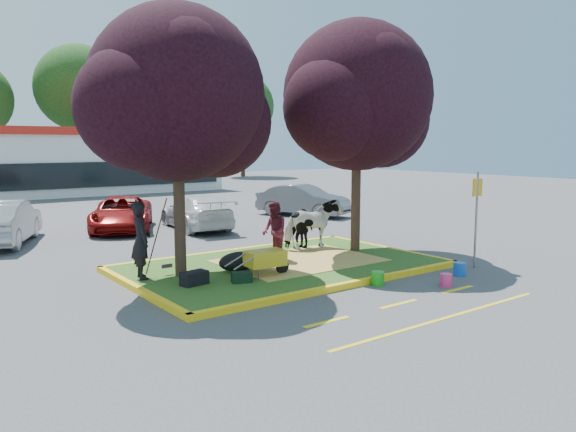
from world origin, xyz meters
TOP-DOWN VIEW (x-y plane):
  - ground at (0.00, 0.00)m, footprint 90.00×90.00m
  - median_island at (0.00, 0.00)m, footprint 8.00×5.00m
  - curb_near at (0.00, -2.58)m, footprint 8.30×0.16m
  - curb_far at (0.00, 2.58)m, footprint 8.30×0.16m
  - curb_left at (-4.08, 0.00)m, footprint 0.16×5.30m
  - curb_right at (4.08, 0.00)m, footprint 0.16×5.30m
  - straw_bedding at (0.60, 0.00)m, footprint 4.20×3.00m
  - tree_purple_left at (-2.78, 0.38)m, footprint 5.06×4.20m
  - tree_purple_right at (2.92, 0.18)m, footprint 5.30×4.40m
  - fire_lane_stripe_a at (-2.00, -4.20)m, footprint 1.10×0.12m
  - fire_lane_stripe_b at (0.00, -4.20)m, footprint 1.10×0.12m
  - fire_lane_stripe_c at (2.00, -4.20)m, footprint 1.10×0.12m
  - fire_lane_long at (0.00, -5.40)m, footprint 6.00×0.10m
  - retail_building at (2.00, 27.98)m, footprint 20.40×8.40m
  - treeline at (1.23, 37.61)m, footprint 46.58×7.80m
  - cow at (1.99, 1.14)m, footprint 1.86×0.93m
  - calf at (-1.39, -0.05)m, footprint 1.15×0.66m
  - handler at (-3.70, 0.66)m, footprint 0.54×0.74m
  - visitor_a at (0.10, 0.50)m, footprint 0.78×0.91m
  - visitor_b at (1.88, 1.47)m, footprint 0.43×0.76m
  - wheelbarrow at (-1.18, -0.94)m, footprint 1.71×0.64m
  - gear_bag_dark at (-2.98, -0.66)m, footprint 0.66×0.43m
  - gear_bag_green at (-1.98, -1.11)m, footprint 0.54×0.43m
  - sign_post at (4.30, -3.04)m, footprint 0.37×0.06m
  - bucket_green at (0.80, -2.80)m, footprint 0.35×0.35m
  - bucket_pink at (2.03, -3.85)m, footprint 0.34×0.34m
  - bucket_blue at (3.20, -3.37)m, footprint 0.43×0.43m
  - car_silver at (-5.33, 8.59)m, footprint 3.30×4.85m
  - car_red at (-0.99, 9.29)m, footprint 3.95×5.20m
  - car_white at (1.50, 7.81)m, footprint 2.50×4.82m
  - car_grey at (7.43, 8.51)m, footprint 3.11×4.67m

SIDE VIEW (x-z plane):
  - ground at x=0.00m, z-range 0.00..0.00m
  - fire_lane_stripe_a at x=-2.00m, z-range 0.00..0.01m
  - fire_lane_stripe_b at x=0.00m, z-range 0.00..0.01m
  - fire_lane_stripe_c at x=2.00m, z-range 0.00..0.01m
  - fire_lane_long at x=0.00m, z-range 0.00..0.01m
  - median_island at x=0.00m, z-range 0.00..0.15m
  - curb_near at x=0.00m, z-range 0.00..0.15m
  - curb_far at x=0.00m, z-range 0.00..0.15m
  - curb_left at x=-4.08m, z-range 0.00..0.15m
  - curb_right at x=4.08m, z-range 0.00..0.15m
  - straw_bedding at x=0.60m, z-range 0.15..0.16m
  - bucket_pink at x=2.03m, z-range 0.00..0.31m
  - bucket_green at x=0.80m, z-range 0.00..0.34m
  - bucket_blue at x=3.20m, z-range 0.00..0.34m
  - gear_bag_green at x=-1.98m, z-range 0.15..0.40m
  - gear_bag_dark at x=-2.98m, z-range 0.15..0.46m
  - calf at x=-1.39m, z-range 0.15..0.64m
  - wheelbarrow at x=-1.18m, z-range 0.27..0.91m
  - car_red at x=-0.99m, z-range 0.00..1.31m
  - car_white at x=1.50m, z-range 0.00..1.33m
  - car_grey at x=7.43m, z-range 0.00..1.46m
  - car_silver at x=-5.33m, z-range 0.00..1.51m
  - visitor_b at x=1.88m, z-range 0.15..1.38m
  - cow at x=1.99m, z-range 0.15..1.68m
  - visitor_a at x=0.10m, z-range 0.15..1.78m
  - handler at x=-3.70m, z-range 0.15..2.01m
  - sign_post at x=4.30m, z-range 0.32..2.94m
  - retail_building at x=2.00m, z-range 0.05..4.45m
  - tree_purple_left at x=-2.78m, z-range 1.10..7.61m
  - tree_purple_right at x=2.92m, z-range 1.15..7.97m
  - treeline at x=1.23m, z-range 0.42..15.05m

